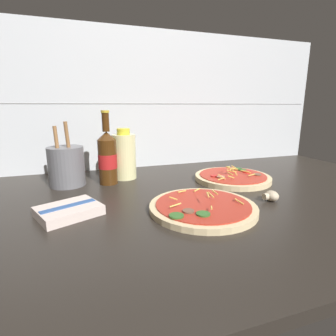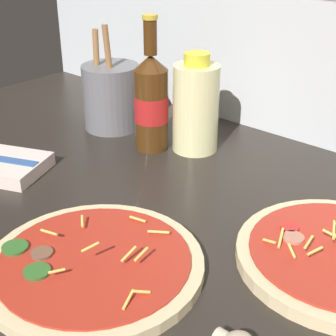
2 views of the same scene
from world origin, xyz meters
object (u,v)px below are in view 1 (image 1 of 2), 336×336
at_px(pizza_near, 203,207).
at_px(mushroom_left, 271,196).
at_px(pizza_far, 233,177).
at_px(dish_towel, 69,211).
at_px(utensil_crock, 66,166).
at_px(oil_bottle, 124,156).
at_px(beer_bottle, 107,157).

distance_m(pizza_near, mushroom_left, 0.22).
relative_size(pizza_far, dish_towel, 1.55).
distance_m(mushroom_left, dish_towel, 0.55).
xyz_separation_m(utensil_crock, dish_towel, (0.01, -0.27, -0.06)).
height_order(pizza_near, pizza_far, pizza_far).
bearing_deg(pizza_near, utensil_crock, 134.22).
bearing_deg(dish_towel, oil_bottle, 57.53).
bearing_deg(utensil_crock, oil_bottle, 7.87).
relative_size(pizza_far, utensil_crock, 1.25).
distance_m(beer_bottle, utensil_crock, 0.14).
relative_size(pizza_near, utensil_crock, 1.29).
height_order(pizza_far, oil_bottle, oil_bottle).
height_order(pizza_near, dish_towel, pizza_near).
height_order(pizza_far, utensil_crock, utensil_crock).
distance_m(pizza_near, oil_bottle, 0.41).
xyz_separation_m(pizza_near, oil_bottle, (-0.14, 0.38, 0.08)).
distance_m(pizza_near, pizza_far, 0.32).
relative_size(beer_bottle, oil_bottle, 1.35).
relative_size(pizza_near, beer_bottle, 1.11).
height_order(beer_bottle, utensil_crock, beer_bottle).
bearing_deg(dish_towel, utensil_crock, 92.23).
xyz_separation_m(pizza_near, utensil_crock, (-0.34, 0.35, 0.06)).
bearing_deg(pizza_near, beer_bottle, 122.11).
height_order(pizza_far, dish_towel, pizza_far).
bearing_deg(utensil_crock, dish_towel, -87.77).
bearing_deg(beer_bottle, pizza_near, -57.89).
bearing_deg(oil_bottle, beer_bottle, -142.48).
height_order(oil_bottle, utensil_crock, utensil_crock).
xyz_separation_m(oil_bottle, dish_towel, (-0.19, -0.30, -0.07)).
relative_size(oil_bottle, dish_towel, 1.06).
bearing_deg(dish_towel, pizza_near, -13.38).
height_order(pizza_far, beer_bottle, beer_bottle).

